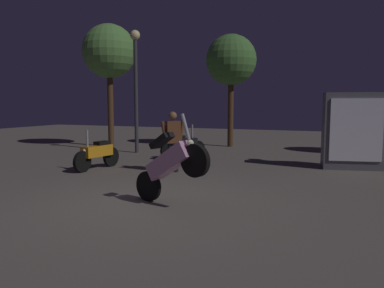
% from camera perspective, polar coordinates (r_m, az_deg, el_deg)
% --- Properties ---
extents(ground_plane, '(40.00, 40.00, 0.00)m').
position_cam_1_polar(ground_plane, '(6.85, -6.32, -9.04)').
color(ground_plane, '#605951').
extents(motorcycle_pink_foreground, '(1.62, 0.58, 1.63)m').
position_cam_1_polar(motorcycle_pink_foreground, '(6.52, -3.36, -3.10)').
color(motorcycle_pink_foreground, black).
rests_on(motorcycle_pink_foreground, ground_plane).
extents(motorcycle_orange_parked_left, '(0.43, 1.66, 1.11)m').
position_cam_1_polar(motorcycle_orange_parked_left, '(10.57, -14.28, -1.40)').
color(motorcycle_orange_parked_left, black).
rests_on(motorcycle_orange_parked_left, ground_plane).
extents(motorcycle_black_parked_right, '(1.06, 1.40, 1.11)m').
position_cam_1_polar(motorcycle_black_parked_right, '(12.34, -1.38, -0.15)').
color(motorcycle_black_parked_right, black).
rests_on(motorcycle_black_parked_right, ground_plane).
extents(person_rider_beside, '(0.55, 0.51, 1.59)m').
position_cam_1_polar(person_rider_beside, '(9.75, -2.93, 1.15)').
color(person_rider_beside, black).
rests_on(person_rider_beside, ground_plane).
extents(streetlamp_near, '(0.36, 0.36, 4.43)m').
position_cam_1_polar(streetlamp_near, '(13.87, -8.61, 10.48)').
color(streetlamp_near, '#38383D').
rests_on(streetlamp_near, ground_plane).
extents(tree_center_bg, '(2.20, 2.20, 5.05)m').
position_cam_1_polar(tree_center_bg, '(16.12, -12.54, 13.55)').
color(tree_center_bg, '#4C331E').
rests_on(tree_center_bg, ground_plane).
extents(tree_right_bg, '(2.09, 2.09, 4.65)m').
position_cam_1_polar(tree_right_bg, '(15.88, 6.00, 12.54)').
color(tree_right_bg, '#4C331E').
rests_on(tree_right_bg, ground_plane).
extents(kiosk_billboard, '(1.67, 0.85, 2.10)m').
position_cam_1_polar(kiosk_billboard, '(11.10, 23.49, 1.82)').
color(kiosk_billboard, '#595960').
rests_on(kiosk_billboard, ground_plane).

